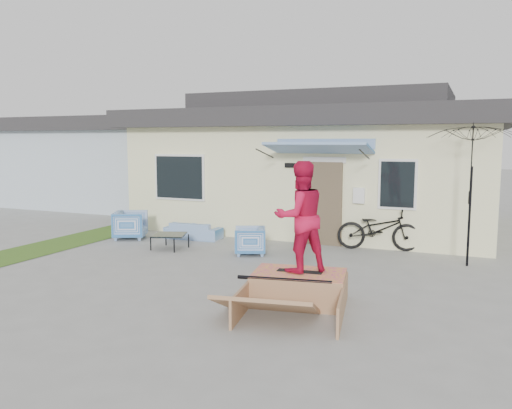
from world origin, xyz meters
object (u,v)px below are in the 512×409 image
at_px(armchair_left, 130,223).
at_px(skate_ramp, 299,288).
at_px(bicycle, 379,224).
at_px(skateboard, 300,271).
at_px(loveseat, 193,228).
at_px(patio_umbrella, 471,183).
at_px(armchair_right, 250,239).
at_px(skater, 300,215).
at_px(coffee_table, 170,241).

distance_m(armchair_left, skate_ramp, 6.86).
bearing_deg(armchair_left, bicycle, -104.30).
xyz_separation_m(bicycle, skateboard, (-0.47, -4.59, -0.11)).
height_order(bicycle, skateboard, bicycle).
bearing_deg(loveseat, patio_umbrella, 173.66).
relative_size(bicycle, skate_ramp, 1.00).
relative_size(armchair_left, skate_ramp, 0.42).
distance_m(loveseat, skateboard, 5.97).
distance_m(loveseat, armchair_right, 2.48).
distance_m(bicycle, skate_ramp, 4.67).
xyz_separation_m(armchair_left, patio_umbrella, (8.40, 0.31, 1.33)).
height_order(armchair_left, skater, skater).
height_order(loveseat, armchair_left, armchair_left).
xyz_separation_m(loveseat, skate_ramp, (4.37, -4.12, -0.05)).
bearing_deg(patio_umbrella, coffee_table, -171.39).
bearing_deg(skateboard, bicycle, 78.89).
xyz_separation_m(skate_ramp, skater, (-0.01, 0.05, 1.19)).
height_order(armchair_left, bicycle, bicycle).
relative_size(armchair_right, skater, 0.40).
xyz_separation_m(loveseat, skater, (4.37, -4.07, 1.14)).
xyz_separation_m(armchair_left, armchair_right, (3.74, -0.50, -0.06)).
bearing_deg(skateboard, patio_umbrella, 50.93).
xyz_separation_m(loveseat, armchair_right, (2.18, -1.17, 0.06)).
distance_m(bicycle, patio_umbrella, 2.47).
relative_size(bicycle, skater, 1.10).
relative_size(coffee_table, skater, 0.41).
relative_size(loveseat, armchair_right, 2.14).
height_order(patio_umbrella, skater, skater).
bearing_deg(skater, loveseat, -86.33).
bearing_deg(skateboard, skater, -95.29).
bearing_deg(bicycle, skate_ramp, 164.06).
bearing_deg(patio_umbrella, armchair_left, -177.88).
height_order(coffee_table, skate_ramp, skate_ramp).
distance_m(coffee_table, patio_umbrella, 6.96).
relative_size(skate_ramp, skater, 1.10).
bearing_deg(skate_ramp, armchair_right, 116.76).
xyz_separation_m(armchair_right, skateboard, (2.18, -2.90, 0.16)).
height_order(armchair_right, skate_ramp, armchair_right).
relative_size(loveseat, skater, 0.85).
distance_m(patio_umbrella, skateboard, 4.63).
distance_m(armchair_left, patio_umbrella, 8.51).
bearing_deg(armchair_left, skateboard, -144.70).
distance_m(patio_umbrella, skate_ramp, 4.74).
relative_size(coffee_table, skate_ramp, 0.37).
bearing_deg(coffee_table, skateboard, -32.47).
bearing_deg(skateboard, loveseat, 131.75).
bearing_deg(loveseat, skater, 133.72).
distance_m(armchair_right, patio_umbrella, 4.93).
distance_m(patio_umbrella, skater, 4.47).
xyz_separation_m(bicycle, skater, (-0.47, -4.59, 0.81)).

